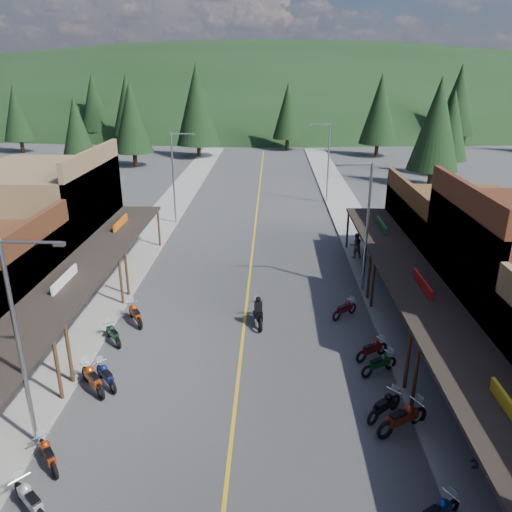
# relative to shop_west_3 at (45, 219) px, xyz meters

# --- Properties ---
(ground) EXTENTS (220.00, 220.00, 0.00)m
(ground) POSITION_rel_shop_west_3_xyz_m (13.78, -11.30, -3.52)
(ground) COLOR #38383A
(ground) RESTS_ON ground
(centerline) EXTENTS (0.15, 90.00, 0.01)m
(centerline) POSITION_rel_shop_west_3_xyz_m (13.78, 8.70, -3.51)
(centerline) COLOR gold
(centerline) RESTS_ON ground
(sidewalk_west) EXTENTS (3.40, 94.00, 0.15)m
(sidewalk_west) POSITION_rel_shop_west_3_xyz_m (5.08, 8.70, -3.44)
(sidewalk_west) COLOR gray
(sidewalk_west) RESTS_ON ground
(sidewalk_east) EXTENTS (3.40, 94.00, 0.15)m
(sidewalk_east) POSITION_rel_shop_west_3_xyz_m (22.48, 8.70, -3.44)
(sidewalk_east) COLOR gray
(sidewalk_east) RESTS_ON ground
(shop_west_3) EXTENTS (10.90, 10.20, 8.20)m
(shop_west_3) POSITION_rel_shop_west_3_xyz_m (0.00, 0.00, 0.00)
(shop_west_3) COLOR brown
(shop_west_3) RESTS_ON ground
(shop_east_3) EXTENTS (10.90, 10.20, 6.20)m
(shop_east_3) POSITION_rel_shop_west_3_xyz_m (27.54, 0.00, -0.99)
(shop_east_3) COLOR #4C2D16
(shop_east_3) RESTS_ON ground
(streetlight_0) EXTENTS (2.16, 0.18, 8.00)m
(streetlight_0) POSITION_rel_shop_west_3_xyz_m (6.83, -17.30, 0.94)
(streetlight_0) COLOR gray
(streetlight_0) RESTS_ON ground
(streetlight_1) EXTENTS (2.16, 0.18, 8.00)m
(streetlight_1) POSITION_rel_shop_west_3_xyz_m (6.83, 10.70, 0.94)
(streetlight_1) COLOR gray
(streetlight_1) RESTS_ON ground
(streetlight_2) EXTENTS (2.16, 0.18, 8.00)m
(streetlight_2) POSITION_rel_shop_west_3_xyz_m (20.74, -3.30, 0.94)
(streetlight_2) COLOR gray
(streetlight_2) RESTS_ON ground
(streetlight_3) EXTENTS (2.16, 0.18, 8.00)m
(streetlight_3) POSITION_rel_shop_west_3_xyz_m (20.74, 18.70, 0.94)
(streetlight_3) COLOR gray
(streetlight_3) RESTS_ON ground
(ridge_hill) EXTENTS (310.00, 140.00, 60.00)m
(ridge_hill) POSITION_rel_shop_west_3_xyz_m (13.78, 123.70, -3.52)
(ridge_hill) COLOR black
(ridge_hill) RESTS_ON ground
(pine_0) EXTENTS (5.04, 5.04, 11.00)m
(pine_0) POSITION_rel_shop_west_3_xyz_m (-26.22, 50.70, 2.96)
(pine_0) COLOR black
(pine_0) RESTS_ON ground
(pine_1) EXTENTS (5.88, 5.88, 12.50)m
(pine_1) POSITION_rel_shop_west_3_xyz_m (-10.22, 58.70, 3.72)
(pine_1) COLOR black
(pine_1) RESTS_ON ground
(pine_2) EXTENTS (6.72, 6.72, 14.00)m
(pine_2) POSITION_rel_shop_west_3_xyz_m (3.78, 46.70, 4.47)
(pine_2) COLOR black
(pine_2) RESTS_ON ground
(pine_3) EXTENTS (5.04, 5.04, 11.00)m
(pine_3) POSITION_rel_shop_west_3_xyz_m (17.78, 54.70, 2.96)
(pine_3) COLOR black
(pine_3) RESTS_ON ground
(pine_4) EXTENTS (5.88, 5.88, 12.50)m
(pine_4) POSITION_rel_shop_west_3_xyz_m (31.78, 48.70, 3.72)
(pine_4) COLOR black
(pine_4) RESTS_ON ground
(pine_5) EXTENTS (6.72, 6.72, 14.00)m
(pine_5) POSITION_rel_shop_west_3_xyz_m (47.78, 60.70, 4.47)
(pine_5) COLOR black
(pine_5) RESTS_ON ground
(pine_7) EXTENTS (5.88, 5.88, 12.50)m
(pine_7) POSITION_rel_shop_west_3_xyz_m (-18.22, 64.70, 3.72)
(pine_7) COLOR black
(pine_7) RESTS_ON ground
(pine_8) EXTENTS (4.48, 4.48, 10.00)m
(pine_8) POSITION_rel_shop_west_3_xyz_m (-8.22, 28.70, 2.46)
(pine_8) COLOR black
(pine_8) RESTS_ON ground
(pine_9) EXTENTS (4.93, 4.93, 10.80)m
(pine_9) POSITION_rel_shop_west_3_xyz_m (37.78, 33.70, 2.86)
(pine_9) COLOR black
(pine_9) RESTS_ON ground
(pine_10) EXTENTS (5.38, 5.38, 11.60)m
(pine_10) POSITION_rel_shop_west_3_xyz_m (-4.22, 38.70, 3.27)
(pine_10) COLOR black
(pine_10) RESTS_ON ground
(pine_11) EXTENTS (5.82, 5.82, 12.40)m
(pine_11) POSITION_rel_shop_west_3_xyz_m (33.78, 26.70, 3.67)
(pine_11) COLOR black
(pine_11) RESTS_ON ground
(bike_west_4) EXTENTS (2.07, 1.92, 1.21)m
(bike_west_4) POSITION_rel_shop_west_3_xyz_m (7.88, -20.30, -2.91)
(bike_west_4) COLOR #A8A9AE
(bike_west_4) RESTS_ON ground
(bike_west_5) EXTENTS (1.70, 1.90, 1.10)m
(bike_west_5) POSITION_rel_shop_west_3_xyz_m (7.57, -18.30, -2.97)
(bike_west_5) COLOR #A72C0B
(bike_west_5) RESTS_ON ground
(bike_west_6) EXTENTS (2.02, 2.19, 1.28)m
(bike_west_6) POSITION_rel_shop_west_3_xyz_m (7.63, -13.93, -2.88)
(bike_west_6) COLOR #9F380B
(bike_west_6) RESTS_ON ground
(bike_west_7) EXTENTS (1.76, 1.94, 1.13)m
(bike_west_7) POSITION_rel_shop_west_3_xyz_m (8.10, -13.58, -2.96)
(bike_west_7) COLOR navy
(bike_west_7) RESTS_ON ground
(bike_west_8) EXTENTS (1.63, 1.88, 1.07)m
(bike_west_8) POSITION_rel_shop_west_3_xyz_m (7.31, -9.95, -2.98)
(bike_west_8) COLOR #0B3818
(bike_west_8) RESTS_ON ground
(bike_west_9) EXTENTS (1.71, 2.18, 1.21)m
(bike_west_9) POSITION_rel_shop_west_3_xyz_m (7.90, -7.86, -2.91)
(bike_west_9) COLOR #C93C0E
(bike_west_9) RESTS_ON ground
(bike_east_4) EXTENTS (2.01, 1.62, 1.12)m
(bike_east_4) POSITION_rel_shop_west_3_xyz_m (20.21, -20.37, -2.96)
(bike_east_4) COLOR navy
(bike_east_4) RESTS_ON ground
(bike_east_5) EXTENTS (2.43, 1.85, 1.34)m
(bike_east_5) POSITION_rel_shop_west_3_xyz_m (20.23, -16.14, -2.85)
(bike_east_5) COLOR maroon
(bike_east_5) RESTS_ON ground
(bike_east_6) EXTENTS (1.94, 1.88, 1.16)m
(bike_east_6) POSITION_rel_shop_west_3_xyz_m (19.72, -15.30, -2.94)
(bike_east_6) COLOR black
(bike_east_6) RESTS_ON ground
(bike_east_7) EXTENTS (2.00, 1.55, 1.11)m
(bike_east_7) POSITION_rel_shop_west_3_xyz_m (20.13, -12.27, -2.96)
(bike_east_7) COLOR #0D451E
(bike_east_7) RESTS_ON ground
(bike_east_8) EXTENTS (1.93, 1.58, 1.08)m
(bike_east_8) POSITION_rel_shop_west_3_xyz_m (20.04, -11.01, -2.98)
(bike_east_8) COLOR maroon
(bike_east_8) RESTS_ON ground
(bike_east_9) EXTENTS (1.82, 1.73, 1.08)m
(bike_east_9) POSITION_rel_shop_west_3_xyz_m (19.31, -6.79, -2.98)
(bike_east_9) COLOR maroon
(bike_east_9) RESTS_ON ground
(rider_on_bike) EXTENTS (1.12, 2.39, 1.75)m
(rider_on_bike) POSITION_rel_shop_west_3_xyz_m (14.55, -7.77, -2.82)
(rider_on_bike) COLOR black
(rider_on_bike) RESTS_ON ground
(pedestrian_east_a) EXTENTS (0.52, 0.72, 1.82)m
(pedestrian_east_a) POSITION_rel_shop_west_3_xyz_m (22.28, -17.96, -2.46)
(pedestrian_east_a) COLOR #251D2C
(pedestrian_east_a) RESTS_ON sidewalk_east
(pedestrian_east_b) EXTENTS (0.95, 0.61, 1.86)m
(pedestrian_east_b) POSITION_rel_shop_west_3_xyz_m (21.30, 2.29, -2.44)
(pedestrian_east_b) COLOR brown
(pedestrian_east_b) RESTS_ON sidewalk_east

